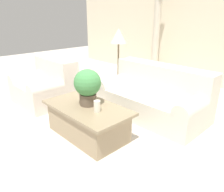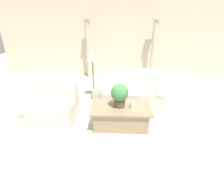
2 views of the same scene
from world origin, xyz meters
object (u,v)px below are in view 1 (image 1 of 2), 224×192
object	(u,v)px
coffee_table	(88,121)
sofa_long	(154,96)
floor_lamp	(119,41)
potted_plant	(88,85)
loveseat	(46,85)

from	to	relation	value
coffee_table	sofa_long	bearing A→B (deg)	80.60
floor_lamp	potted_plant	bearing A→B (deg)	-61.18
sofa_long	potted_plant	distance (m)	1.39
coffee_table	potted_plant	bearing A→B (deg)	124.45
sofa_long	coffee_table	world-z (taller)	sofa_long
loveseat	potted_plant	xyz separation A→B (m)	(1.66, -0.18, 0.43)
loveseat	coffee_table	bearing A→B (deg)	-8.04
coffee_table	floor_lamp	xyz separation A→B (m)	(-0.83, 1.49, 0.98)
loveseat	coffee_table	size ratio (longest dim) A/B	0.87
coffee_table	potted_plant	xyz separation A→B (m)	(-0.04, 0.06, 0.54)
sofa_long	potted_plant	size ratio (longest dim) A/B	3.62
sofa_long	floor_lamp	xyz separation A→B (m)	(-1.05, 0.14, 0.88)
potted_plant	floor_lamp	xyz separation A→B (m)	(-0.79, 1.43, 0.44)
loveseat	potted_plant	bearing A→B (deg)	-6.31
potted_plant	floor_lamp	world-z (taller)	floor_lamp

